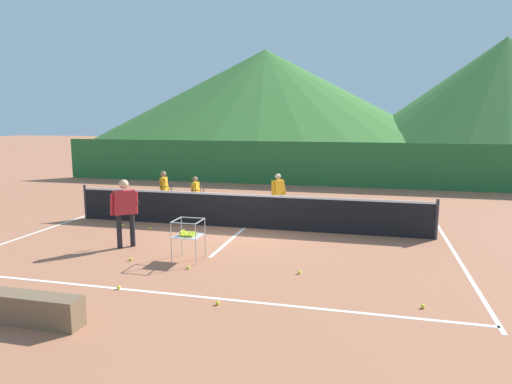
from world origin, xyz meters
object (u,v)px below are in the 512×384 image
Objects in this scene: student_2 at (278,190)px; tennis_ball_7 at (119,287)px; tennis_ball_1 at (150,228)px; tennis_net at (244,211)px; tennis_ball_2 at (423,306)px; tennis_ball_6 at (217,303)px; tennis_ball_5 at (299,272)px; student_0 at (164,187)px; student_1 at (196,191)px; courtside_bench at (35,309)px; ball_cart at (188,234)px; tennis_ball_4 at (123,225)px; instructor at (125,207)px; tennis_ball_3 at (131,259)px; tennis_ball_0 at (188,267)px.

tennis_ball_7 is at bearing -102.38° from student_2.
tennis_net is at bearing 18.20° from tennis_ball_1.
tennis_ball_2 is 3.37m from tennis_ball_6.
tennis_ball_1 is 5.31m from tennis_ball_5.
student_0 is at bearing 105.92° from tennis_ball_1.
courtside_bench is (0.68, -8.25, -0.50)m from student_1.
ball_cart is (1.69, -4.76, -0.14)m from student_1.
tennis_ball_5 is 1.00× the size of tennis_ball_6.
tennis_ball_4 is at bearing -96.80° from student_0.
courtside_bench is at bearing -137.71° from tennis_ball_5.
tennis_net reaches higher than tennis_ball_7.
student_0 is at bearing 102.99° from instructor.
tennis_ball_4 is 6.47m from tennis_ball_6.
student_0 reaches higher than courtside_bench.
student_1 is (-2.09, 1.59, 0.23)m from tennis_net.
tennis_ball_3 is at bearing 112.22° from tennis_ball_7.
student_0 is 9.76m from tennis_ball_2.
instructor is at bearing 168.21° from tennis_ball_5.
tennis_ball_2 is at bearing -29.11° from tennis_ball_1.
student_2 reaches higher than tennis_ball_0.
student_2 is 0.90× the size of courtside_bench.
tennis_ball_1 is at bearing 132.13° from ball_cart.
student_2 is (0.58, 1.90, 0.31)m from tennis_net.
student_1 reaches higher than tennis_ball_7.
ball_cart is at bearing 162.77° from tennis_ball_2.
tennis_ball_4 is (-1.37, -2.22, -0.69)m from student_1.
instructor reaches higher than tennis_ball_5.
tennis_ball_4 is at bearing 122.89° from tennis_ball_3.
student_2 is 7.55m from tennis_ball_2.
tennis_ball_6 is at bearing -6.70° from tennis_ball_7.
instructor is at bearing -81.17° from tennis_ball_1.
instructor reaches higher than tennis_ball_3.
student_1 is 1.34× the size of ball_cart.
ball_cart is 13.22× the size of tennis_ball_1.
ball_cart reaches higher than tennis_ball_4.
student_2 is at bearing 77.62° from tennis_ball_7.
tennis_ball_0 is (0.23, -0.56, -0.55)m from ball_cart.
tennis_ball_1 and tennis_ball_6 have the same top height.
ball_cart reaches higher than tennis_ball_7.
courtside_bench is at bearing -106.22° from ball_cart.
tennis_ball_6 is at bearing 28.95° from courtside_bench.
ball_cart is 13.22× the size of tennis_ball_3.
tennis_ball_5 is 4.74m from courtside_bench.
tennis_net reaches higher than tennis_ball_2.
tennis_ball_5 is (5.29, -5.03, -0.78)m from student_0.
tennis_ball_2 is 1.00× the size of tennis_ball_4.
tennis_ball_3 is at bearing -84.52° from student_1.
student_1 is at bearing 99.65° from tennis_ball_7.
tennis_net reaches higher than tennis_ball_6.
student_1 reaches higher than tennis_ball_2.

